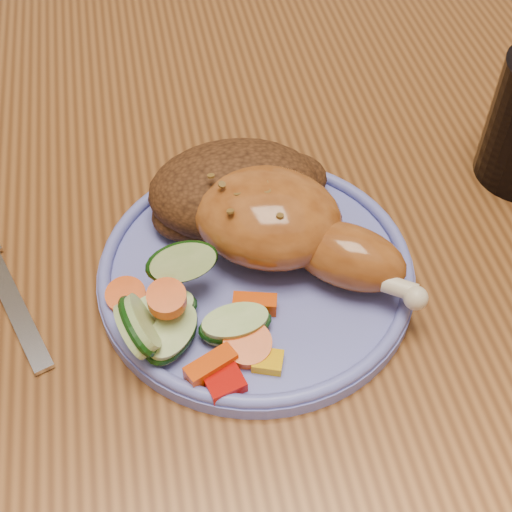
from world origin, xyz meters
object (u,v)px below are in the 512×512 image
dining_table (268,287)px  plate (256,273)px  fork (3,281)px  chair_far (191,60)px

dining_table → plate: (-0.02, -0.05, 0.09)m
fork → plate: bearing=-9.3°
dining_table → plate: size_ratio=5.72×
dining_table → fork: 0.23m
chair_far → plate: (-0.02, -0.68, 0.26)m
dining_table → chair_far: (0.00, 0.63, -0.17)m
dining_table → fork: fork is taller
chair_far → fork: (-0.22, -0.65, 0.26)m
dining_table → chair_far: size_ratio=1.54×
dining_table → fork: (-0.22, -0.02, 0.09)m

